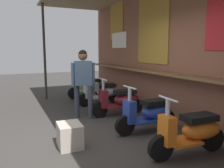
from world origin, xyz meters
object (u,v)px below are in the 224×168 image
(merchandise_crate, at_px, (70,135))
(scooter_maroon, at_px, (121,100))
(scooter_blue, at_px, (150,113))
(scooter_green, at_px, (90,87))
(scooter_orange, at_px, (193,131))
(shopper_with_handbag, at_px, (84,77))
(scooter_silver, at_px, (103,92))

(merchandise_crate, bearing_deg, scooter_maroon, 128.95)
(scooter_maroon, bearing_deg, scooter_blue, 91.87)
(scooter_green, relative_size, scooter_orange, 1.00)
(shopper_with_handbag, bearing_deg, scooter_maroon, -87.94)
(merchandise_crate, bearing_deg, shopper_with_handbag, 153.38)
(scooter_green, xyz_separation_m, shopper_with_handbag, (2.24, -0.93, 0.63))
(scooter_green, height_order, scooter_maroon, same)
(scooter_maroon, height_order, merchandise_crate, scooter_maroon)
(scooter_green, bearing_deg, merchandise_crate, 67.34)
(scooter_green, distance_m, scooter_blue, 3.70)
(merchandise_crate, bearing_deg, scooter_orange, 56.52)
(scooter_maroon, xyz_separation_m, scooter_orange, (2.49, -0.00, 0.00))
(scooter_maroon, bearing_deg, scooter_orange, 91.87)
(shopper_with_handbag, bearing_deg, scooter_blue, -135.91)
(scooter_green, xyz_separation_m, scooter_blue, (3.70, 0.00, 0.00))
(scooter_green, bearing_deg, scooter_maroon, 91.55)
(scooter_silver, xyz_separation_m, merchandise_crate, (2.58, -1.69, -0.18))
(scooter_silver, height_order, scooter_blue, same)
(scooter_blue, bearing_deg, scooter_orange, 89.62)
(scooter_blue, bearing_deg, shopper_with_handbag, -58.11)
(scooter_silver, height_order, scooter_orange, same)
(scooter_green, distance_m, scooter_orange, 4.88)
(scooter_maroon, xyz_separation_m, merchandise_crate, (1.37, -1.69, -0.18))
(scooter_green, height_order, shopper_with_handbag, shopper_with_handbag)
(scooter_maroon, height_order, shopper_with_handbag, shopper_with_handbag)
(scooter_orange, bearing_deg, scooter_blue, -85.76)
(scooter_silver, bearing_deg, scooter_blue, 92.48)
(scooter_orange, relative_size, merchandise_crate, 2.87)
(scooter_green, distance_m, merchandise_crate, 4.13)
(scooter_maroon, bearing_deg, merchandise_crate, 40.82)
(scooter_silver, distance_m, scooter_orange, 3.70)
(scooter_maroon, distance_m, shopper_with_handbag, 1.13)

